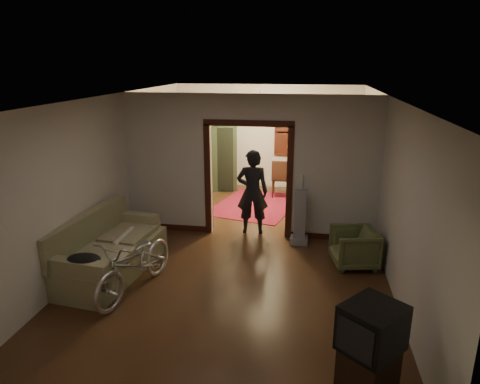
% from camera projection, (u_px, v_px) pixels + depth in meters
% --- Properties ---
extents(floor, '(5.00, 8.50, 0.01)m').
position_uv_depth(floor, '(243.00, 248.00, 8.06)').
color(floor, '#321C10').
rests_on(floor, ground).
extents(ceiling, '(5.00, 8.50, 0.01)m').
position_uv_depth(ceiling, '(243.00, 97.00, 7.24)').
color(ceiling, white).
rests_on(ceiling, floor).
extents(wall_back, '(5.00, 0.02, 2.80)m').
position_uv_depth(wall_back, '(267.00, 137.00, 11.66)').
color(wall_back, beige).
rests_on(wall_back, floor).
extents(wall_left, '(0.02, 8.50, 2.80)m').
position_uv_depth(wall_left, '(111.00, 171.00, 8.03)').
color(wall_left, beige).
rests_on(wall_left, floor).
extents(wall_right, '(0.02, 8.50, 2.80)m').
position_uv_depth(wall_right, '(388.00, 183.00, 7.26)').
color(wall_right, beige).
rests_on(wall_right, floor).
extents(partition_wall, '(5.00, 0.14, 2.80)m').
position_uv_depth(partition_wall, '(249.00, 167.00, 8.36)').
color(partition_wall, beige).
rests_on(partition_wall, floor).
extents(door_casing, '(1.74, 0.20, 2.32)m').
position_uv_depth(door_casing, '(249.00, 182.00, 8.44)').
color(door_casing, black).
rests_on(door_casing, floor).
extents(far_window, '(0.98, 0.06, 1.28)m').
position_uv_depth(far_window, '(293.00, 132.00, 11.47)').
color(far_window, black).
rests_on(far_window, wall_back).
extents(chandelier, '(0.24, 0.24, 0.24)m').
position_uv_depth(chandelier, '(260.00, 108.00, 9.73)').
color(chandelier, '#FFE0A5').
rests_on(chandelier, ceiling).
extents(light_switch, '(0.08, 0.01, 0.12)m').
position_uv_depth(light_switch, '(302.00, 177.00, 8.17)').
color(light_switch, silver).
rests_on(light_switch, partition_wall).
extents(sofa, '(1.23, 2.29, 1.01)m').
position_uv_depth(sofa, '(110.00, 245.00, 6.98)').
color(sofa, '#797750').
rests_on(sofa, floor).
extents(rolled_paper, '(0.09, 0.74, 0.09)m').
position_uv_depth(rolled_paper, '(123.00, 237.00, 7.24)').
color(rolled_paper, beige).
rests_on(rolled_paper, sofa).
extents(jacket, '(0.49, 0.37, 0.14)m').
position_uv_depth(jacket, '(83.00, 259.00, 6.06)').
color(jacket, black).
rests_on(jacket, sofa).
extents(bicycle, '(1.02, 1.90, 0.95)m').
position_uv_depth(bicycle, '(135.00, 263.00, 6.40)').
color(bicycle, silver).
rests_on(bicycle, floor).
extents(armchair, '(0.86, 0.84, 0.66)m').
position_uv_depth(armchair, '(354.00, 247.00, 7.29)').
color(armchair, '#525C34').
rests_on(armchair, floor).
extents(tv_stand, '(0.70, 0.70, 0.47)m').
position_uv_depth(tv_stand, '(368.00, 370.00, 4.53)').
color(tv_stand, black).
rests_on(tv_stand, floor).
extents(crt_tv, '(0.78, 0.78, 0.50)m').
position_uv_depth(crt_tv, '(372.00, 328.00, 4.38)').
color(crt_tv, black).
rests_on(crt_tv, tv_stand).
extents(vacuum, '(0.40, 0.36, 1.09)m').
position_uv_depth(vacuum, '(300.00, 217.00, 8.12)').
color(vacuum, gray).
rests_on(vacuum, floor).
extents(person, '(0.67, 0.48, 1.73)m').
position_uv_depth(person, '(252.00, 192.00, 8.56)').
color(person, black).
rests_on(person, floor).
extents(oriental_rug, '(2.29, 2.69, 0.02)m').
position_uv_depth(oriental_rug, '(256.00, 205.00, 10.48)').
color(oriental_rug, maroon).
rests_on(oriental_rug, floor).
extents(locker, '(0.99, 0.74, 1.76)m').
position_uv_depth(locker, '(220.00, 158.00, 11.53)').
color(locker, '#26331E').
rests_on(locker, floor).
extents(globe, '(0.31, 0.31, 0.31)m').
position_uv_depth(globe, '(219.00, 118.00, 11.22)').
color(globe, '#1E5972').
rests_on(globe, locker).
extents(desk, '(1.15, 0.68, 0.83)m').
position_uv_depth(desk, '(310.00, 180.00, 11.10)').
color(desk, black).
rests_on(desk, floor).
extents(desk_chair, '(0.55, 0.55, 0.99)m').
position_uv_depth(desk_chair, '(281.00, 178.00, 10.99)').
color(desk_chair, black).
rests_on(desk_chair, floor).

